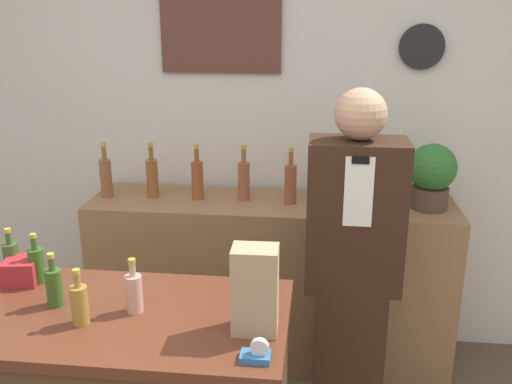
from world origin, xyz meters
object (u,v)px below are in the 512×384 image
Objects in this scene: potted_plant at (432,174)px; paper_bag at (255,290)px; shopkeeper at (352,273)px; tape_dispenser at (257,353)px.

potted_plant is 1.19× the size of paper_bag.
shopkeeper reaches higher than paper_bag.
shopkeeper is 4.78× the size of potted_plant.
tape_dispenser is (-0.33, -0.91, 0.16)m from shopkeeper.
paper_bag reaches higher than tape_dispenser.
paper_bag is 3.23× the size of tape_dispenser.
paper_bag is at bearing -120.58° from potted_plant.
potted_plant is 3.86× the size of tape_dispenser.
tape_dispenser is at bearing -81.66° from paper_bag.
paper_bag is (-0.77, -1.31, -0.04)m from potted_plant.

